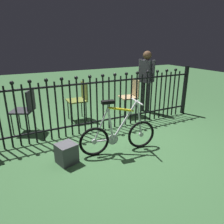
% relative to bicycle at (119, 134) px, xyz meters
% --- Properties ---
extents(ground_plane, '(20.00, 20.00, 0.00)m').
position_rel_bicycle_xyz_m(ground_plane, '(0.22, 0.23, -0.32)').
color(ground_plane, '#386238').
extents(iron_fence, '(4.50, 0.07, 1.21)m').
position_rel_bicycle_xyz_m(iron_fence, '(0.15, 0.97, 0.30)').
color(iron_fence, black).
rests_on(iron_fence, ground).
extents(bicycle, '(1.32, 0.40, 0.91)m').
position_rel_bicycle_xyz_m(bicycle, '(0.00, 0.00, 0.00)').
color(bicycle, black).
rests_on(bicycle, ground).
extents(chair_tan, '(0.45, 0.44, 0.91)m').
position_rel_bicycle_xyz_m(chair_tan, '(1.16, 1.46, 0.24)').
color(chair_tan, black).
rests_on(chair_tan, ground).
extents(chair_olive, '(0.43, 0.43, 0.89)m').
position_rel_bicycle_xyz_m(chair_olive, '(-0.06, 1.75, 0.23)').
color(chair_olive, black).
rests_on(chair_olive, ground).
extents(chair_charcoal, '(0.55, 0.55, 0.88)m').
position_rel_bicycle_xyz_m(chair_charcoal, '(-1.25, 1.56, 0.22)').
color(chair_charcoal, black).
rests_on(chair_charcoal, ground).
extents(person_visitor, '(0.27, 0.45, 1.55)m').
position_rel_bicycle_xyz_m(person_visitor, '(1.65, 1.54, 0.61)').
color(person_visitor, '#2D2D33').
rests_on(person_visitor, ground).
extents(display_crate, '(0.34, 0.34, 0.31)m').
position_rel_bicycle_xyz_m(display_crate, '(-0.87, 0.06, -0.16)').
color(display_crate, '#4C4C51').
rests_on(display_crate, ground).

